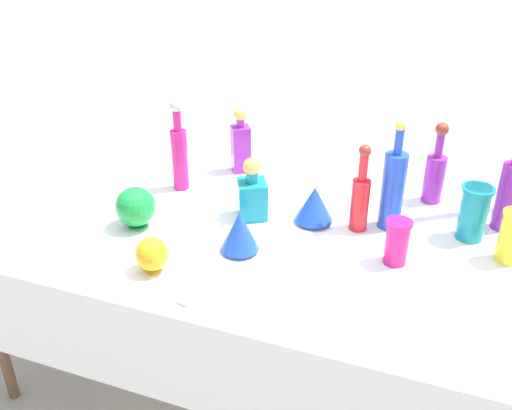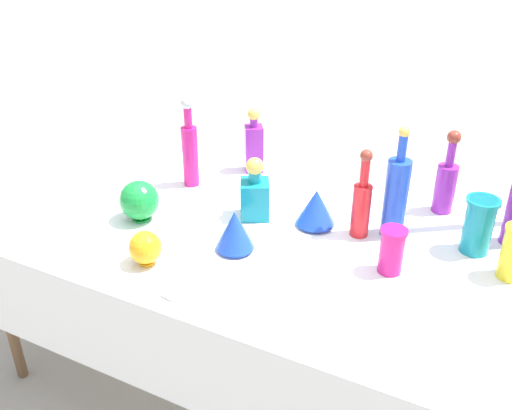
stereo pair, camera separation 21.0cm
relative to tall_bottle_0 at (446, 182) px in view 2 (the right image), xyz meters
The scene contains 17 objects.
ground_plane 1.16m from the tall_bottle_0, 142.70° to the right, with size 40.00×40.00×0.00m, color #A0998C.
display_table 0.80m from the tall_bottle_0, 140.16° to the right, with size 2.04×1.13×0.76m.
tall_bottle_0 is the anchor object (origin of this frame).
tall_bottle_1 0.30m from the tall_bottle_0, 116.47° to the right, with size 0.08×0.08×0.42m.
tall_bottle_2 0.40m from the tall_bottle_0, 126.53° to the right, with size 0.07×0.07×0.34m.
tall_bottle_4 1.04m from the tall_bottle_0, 166.04° to the right, with size 0.07×0.07×0.39m.
square_decanter_0 0.74m from the tall_bottle_0, 149.75° to the right, with size 0.15×0.15×0.25m.
square_decanter_1 0.84m from the tall_bottle_0, behind, with size 0.11×0.11×0.29m.
slender_vase_0 0.51m from the tall_bottle_0, 98.41° to the right, with size 0.09×0.09×0.16m.
slender_vase_1 0.29m from the tall_bottle_0, 57.00° to the right, with size 0.11×0.11×0.21m.
fluted_vase_0 0.53m from the tall_bottle_0, 140.57° to the right, with size 0.15×0.15×0.15m.
fluted_vase_1 0.86m from the tall_bottle_0, 133.87° to the right, with size 0.14×0.14×0.15m.
round_bowl_0 1.17m from the tall_bottle_0, 134.82° to the right, with size 0.11×0.11×0.12m.
round_bowl_1 1.18m from the tall_bottle_0, 149.82° to the right, with size 0.15×0.15×0.16m.
price_tag_left 1.16m from the tall_bottle_0, 124.18° to the right, with size 0.05×0.01×0.04m, color white.
cardboard_box_behind_left 1.20m from the tall_bottle_0, 139.30° to the left, with size 0.44×0.31×0.46m.
cardboard_box_behind_right 0.89m from the tall_bottle_0, 107.05° to the left, with size 0.47×0.44×0.39m.
Camera 2 is at (0.83, -1.64, 1.87)m, focal length 40.00 mm.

